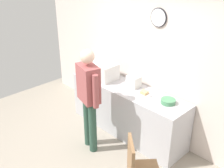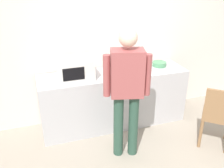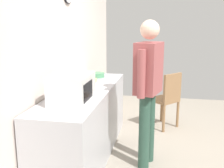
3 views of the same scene
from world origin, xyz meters
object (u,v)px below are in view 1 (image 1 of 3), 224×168
(fork_utensil, at_px, (160,109))
(wooden_chair, at_px, (139,168))
(sandwich_plate, at_px, (144,93))
(person_standing, at_px, (89,94))
(toaster, at_px, (134,81))
(microwave, at_px, (103,71))
(spoon_utensil, at_px, (113,90))
(salad_bowl, at_px, (168,101))

(fork_utensil, relative_size, wooden_chair, 0.18)
(fork_utensil, xyz_separation_m, wooden_chair, (0.34, -0.85, -0.38))
(sandwich_plate, height_order, person_standing, person_standing)
(toaster, relative_size, wooden_chair, 0.23)
(person_standing, bearing_deg, microwave, 123.24)
(sandwich_plate, distance_m, wooden_chair, 1.38)
(sandwich_plate, height_order, wooden_chair, sandwich_plate)
(spoon_utensil, bearing_deg, microwave, 154.89)
(toaster, height_order, spoon_utensil, toaster)
(person_standing, xyz_separation_m, wooden_chair, (1.27, -0.25, -0.51))
(microwave, distance_m, fork_utensil, 1.45)
(sandwich_plate, bearing_deg, toaster, 163.12)
(wooden_chair, bearing_deg, microwave, 150.20)
(toaster, relative_size, person_standing, 0.13)
(wooden_chair, bearing_deg, sandwich_plate, 127.30)
(salad_bowl, relative_size, wooden_chair, 0.25)
(microwave, distance_m, toaster, 0.65)
(sandwich_plate, bearing_deg, salad_bowl, 5.55)
(microwave, distance_m, spoon_utensil, 0.57)
(salad_bowl, xyz_separation_m, spoon_utensil, (-0.91, -0.32, -0.03))
(fork_utensil, xyz_separation_m, person_standing, (-0.93, -0.60, 0.13))
(salad_bowl, distance_m, fork_utensil, 0.25)
(sandwich_plate, height_order, toaster, toaster)
(toaster, distance_m, wooden_chair, 1.68)
(sandwich_plate, bearing_deg, fork_utensil, -23.24)
(sandwich_plate, distance_m, salad_bowl, 0.45)
(salad_bowl, relative_size, spoon_utensil, 1.36)
(spoon_utensil, bearing_deg, salad_bowl, 19.20)
(toaster, distance_m, person_standing, 0.91)
(sandwich_plate, relative_size, toaster, 1.15)
(sandwich_plate, bearing_deg, person_standing, -120.21)
(toaster, xyz_separation_m, wooden_chair, (1.13, -1.15, -0.48))
(fork_utensil, height_order, person_standing, person_standing)
(salad_bowl, bearing_deg, microwave, -176.64)
(sandwich_plate, xyz_separation_m, fork_utensil, (0.47, -0.20, -0.02))
(sandwich_plate, height_order, spoon_utensil, sandwich_plate)
(fork_utensil, relative_size, person_standing, 0.10)
(salad_bowl, height_order, fork_utensil, salad_bowl)
(sandwich_plate, xyz_separation_m, toaster, (-0.33, 0.10, 0.08))
(fork_utensil, bearing_deg, microwave, 173.61)
(fork_utensil, bearing_deg, salad_bowl, 95.34)
(spoon_utensil, relative_size, person_standing, 0.10)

